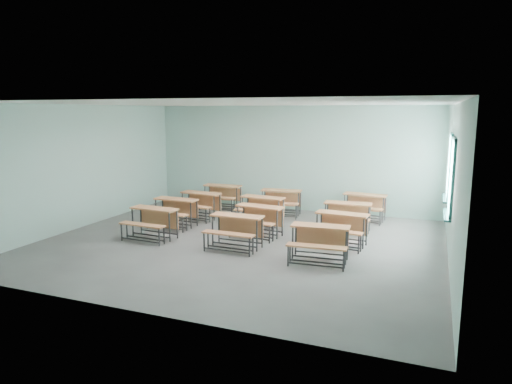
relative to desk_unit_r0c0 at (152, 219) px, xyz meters
The scene contains 13 objects.
room 2.50m from the desk_unit_r0c0, 12.57° to the left, with size 9.04×8.04×3.24m.
desk_unit_r0c0 is the anchor object (origin of this frame).
desk_unit_r0c1 2.18m from the desk_unit_r0c0, ahead, with size 1.19×0.81×0.74m.
desk_unit_r0c2 4.15m from the desk_unit_r0c0, ahead, with size 1.24×0.88×0.74m.
desk_unit_r1c0 1.22m from the desk_unit_r0c0, 95.95° to the left, with size 1.20×0.82×0.74m.
desk_unit_r1c1 2.55m from the desk_unit_r0c0, 26.98° to the left, with size 1.26×0.91×0.74m.
desk_unit_r1c2 4.45m from the desk_unit_r0c0, 14.19° to the left, with size 1.24×0.89×0.74m.
desk_unit_r2c0 2.29m from the desk_unit_r0c0, 89.13° to the left, with size 1.26×0.91×0.74m.
desk_unit_r2c1 3.01m from the desk_unit_r0c0, 50.29° to the left, with size 1.25×0.89×0.74m.
desk_unit_r2c2 4.84m from the desk_unit_r0c0, 28.87° to the left, with size 1.22×0.85×0.74m.
desk_unit_r3c0 3.71m from the desk_unit_r0c0, 89.13° to the left, with size 1.21×0.83×0.74m.
desk_unit_r3c1 4.11m from the desk_unit_r0c0, 59.73° to the left, with size 1.26×0.92×0.74m.
desk_unit_r3c2 5.82m from the desk_unit_r0c0, 40.07° to the left, with size 1.24×0.89×0.74m.
Camera 1 is at (4.10, -9.44, 3.03)m, focal length 32.00 mm.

